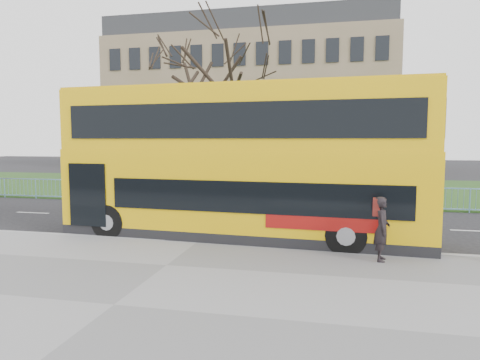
{
  "coord_description": "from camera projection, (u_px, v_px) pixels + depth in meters",
  "views": [
    {
      "loc": [
        4.0,
        -13.91,
        3.24
      ],
      "look_at": [
        0.77,
        1.0,
        1.8
      ],
      "focal_mm": 32.0,
      "sensor_mm": 36.0,
      "label": 1
    }
  ],
  "objects": [
    {
      "name": "ground",
      "position": [
        212.0,
        234.0,
        14.69
      ],
      "size": [
        120.0,
        120.0,
        0.0
      ],
      "primitive_type": "plane",
      "color": "black",
      "rests_on": "ground"
    },
    {
      "name": "pavement",
      "position": [
        114.0,
        308.0,
        8.11
      ],
      "size": [
        80.0,
        10.5,
        0.12
      ],
      "primitive_type": "cube",
      "color": "slate",
      "rests_on": "ground"
    },
    {
      "name": "kerb",
      "position": [
        198.0,
        243.0,
        13.17
      ],
      "size": [
        80.0,
        0.2,
        0.14
      ],
      "primitive_type": "cube",
      "color": "gray",
      "rests_on": "ground"
    },
    {
      "name": "grass_verge",
      "position": [
        271.0,
        188.0,
        28.6
      ],
      "size": [
        80.0,
        15.4,
        0.08
      ],
      "primitive_type": "cube",
      "color": "#213C15",
      "rests_on": "ground"
    },
    {
      "name": "guard_railing",
      "position": [
        249.0,
        195.0,
        21.06
      ],
      "size": [
        40.0,
        0.12,
        1.1
      ],
      "primitive_type": null,
      "color": "#6B9FBF",
      "rests_on": "ground"
    },
    {
      "name": "bare_tree",
      "position": [
        209.0,
        96.0,
        24.51
      ],
      "size": [
        7.95,
        7.95,
        11.36
      ],
      "primitive_type": null,
      "color": "black",
      "rests_on": "grass_verge"
    },
    {
      "name": "civic_building",
      "position": [
        254.0,
        107.0,
        49.14
      ],
      "size": [
        30.0,
        15.0,
        14.0
      ],
      "primitive_type": "cube",
      "color": "#806F51",
      "rests_on": "ground"
    },
    {
      "name": "yellow_bus",
      "position": [
        241.0,
        159.0,
        13.82
      ],
      "size": [
        11.75,
        3.42,
        4.87
      ],
      "rotation": [
        0.0,
        0.0,
        -0.06
      ],
      "color": "#E8B409",
      "rests_on": "ground"
    },
    {
      "name": "pedestrian",
      "position": [
        382.0,
        229.0,
        10.99
      ],
      "size": [
        0.46,
        0.65,
        1.67
      ],
      "primitive_type": "imported",
      "rotation": [
        0.0,
        0.0,
        1.47
      ],
      "color": "black",
      "rests_on": "pavement"
    }
  ]
}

